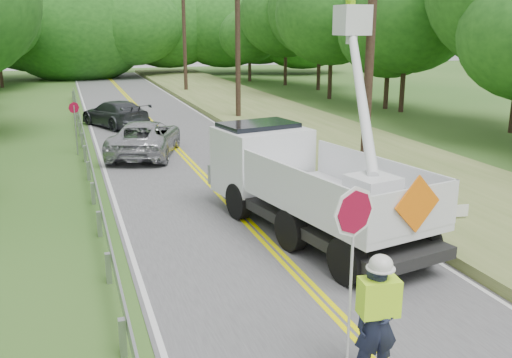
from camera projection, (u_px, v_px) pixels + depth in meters
name	position (u px, v px, depth m)	size (l,w,h in m)	color
ground	(364.00, 344.00, 10.02)	(140.00, 140.00, 0.00)	#28561B
road	(193.00, 165.00, 22.81)	(7.20, 96.00, 0.03)	#4C4B4E
guardrail	(88.00, 155.00, 22.25)	(0.18, 48.00, 0.77)	#989BA0
utility_poles	(282.00, 30.00, 25.72)	(1.60, 43.30, 10.00)	black
tall_grass_verge	(349.00, 150.00, 24.97)	(7.00, 96.00, 0.30)	#586D31
treeline_right	(398.00, 14.00, 35.99)	(12.36, 52.79, 11.80)	#332319
treeline_horizon	(103.00, 25.00, 59.96)	(55.68, 14.33, 12.32)	#1B4816
flagger	(377.00, 314.00, 8.72)	(1.21, 0.56, 3.22)	#191E33
bucket_truck	(297.00, 165.00, 15.93)	(5.36, 8.21, 7.30)	black
suv_silver	(145.00, 138.00, 24.38)	(2.52, 5.46, 1.52)	#A8A9AF
suv_darkgrey	(115.00, 114.00, 31.30)	(2.04, 5.01, 1.45)	#373B40
stop_sign_permanent	(75.00, 121.00, 24.28)	(0.45, 0.24, 2.32)	#989BA0
yard_sign	(460.00, 212.00, 15.57)	(0.48, 0.09, 0.70)	white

